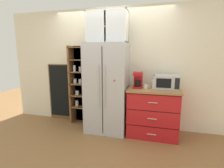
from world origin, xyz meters
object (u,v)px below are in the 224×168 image
(mug_cream, at_px, (146,87))
(coffee_maker, at_px, (138,80))
(refrigerator, at_px, (107,88))
(bottle_clear, at_px, (154,83))
(chalkboard_menu, at_px, (61,92))
(mug_navy, at_px, (154,86))
(microwave, at_px, (167,82))

(mug_cream, bearing_deg, coffee_maker, 154.89)
(refrigerator, height_order, coffee_maker, refrigerator)
(bottle_clear, bearing_deg, chalkboard_menu, 171.86)
(mug_navy, distance_m, bottle_clear, 0.08)
(coffee_maker, height_order, chalkboard_menu, chalkboard_menu)
(refrigerator, height_order, mug_navy, refrigerator)
(refrigerator, bearing_deg, mug_cream, -3.88)
(mug_cream, distance_m, bottle_clear, 0.17)
(coffee_maker, relative_size, bottle_clear, 1.20)
(coffee_maker, height_order, mug_navy, coffee_maker)
(microwave, distance_m, chalkboard_menu, 2.47)
(mug_navy, relative_size, chalkboard_menu, 0.08)
(mug_navy, bearing_deg, bottle_clear, -92.03)
(microwave, xyz_separation_m, mug_cream, (-0.38, -0.12, -0.09))
(refrigerator, xyz_separation_m, mug_cream, (0.78, -0.05, 0.08))
(coffee_maker, bearing_deg, refrigerator, -177.98)
(mug_navy, bearing_deg, coffee_maker, -176.91)
(microwave, height_order, bottle_clear, microwave)
(mug_navy, bearing_deg, microwave, 6.36)
(mug_navy, bearing_deg, chalkboard_menu, 173.21)
(microwave, distance_m, mug_navy, 0.24)
(refrigerator, bearing_deg, coffee_maker, 2.02)
(coffee_maker, distance_m, bottle_clear, 0.31)
(microwave, xyz_separation_m, mug_navy, (-0.23, -0.03, -0.08))
(bottle_clear, bearing_deg, mug_navy, 87.97)
(microwave, height_order, chalkboard_menu, chalkboard_menu)
(coffee_maker, bearing_deg, bottle_clear, -6.66)
(mug_cream, height_order, bottle_clear, bottle_clear)
(coffee_maker, xyz_separation_m, mug_cream, (0.16, -0.07, -0.11))
(mug_cream, height_order, chalkboard_menu, chalkboard_menu)
(microwave, relative_size, mug_navy, 3.88)
(mug_cream, bearing_deg, chalkboard_menu, 170.23)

